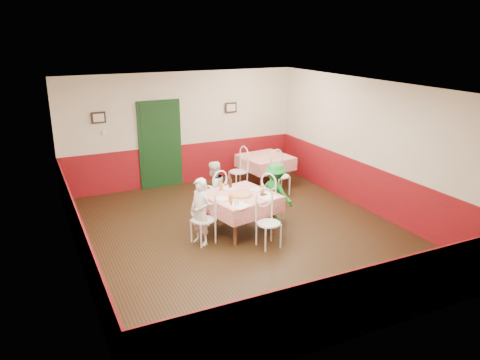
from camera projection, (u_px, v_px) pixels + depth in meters
name	position (u px, v px, depth m)	size (l,w,h in m)	color
floor	(244.00, 234.00, 9.04)	(7.00, 7.00, 0.00)	black
ceiling	(244.00, 87.00, 8.17)	(7.00, 7.00, 0.00)	white
back_wall	(182.00, 129.00, 11.61)	(6.00, 0.10, 2.80)	beige
front_wall	(371.00, 237.00, 5.60)	(6.00, 0.10, 2.80)	beige
left_wall	(73.00, 187.00, 7.38)	(0.10, 7.00, 2.80)	beige
right_wall	(372.00, 147.00, 9.83)	(0.10, 7.00, 2.80)	beige
wainscot_back	(184.00, 164.00, 11.88)	(6.00, 0.03, 1.00)	maroon
wainscot_front	(364.00, 302.00, 5.89)	(6.00, 0.03, 1.00)	maroon
wainscot_left	(80.00, 238.00, 7.66)	(0.03, 7.00, 1.00)	maroon
wainscot_right	(368.00, 188.00, 10.10)	(0.03, 7.00, 1.00)	maroon
door	(160.00, 146.00, 11.43)	(0.96, 0.06, 2.10)	black
picture_left	(99.00, 118.00, 10.61)	(0.32, 0.03, 0.26)	black
picture_right	(231.00, 108.00, 11.96)	(0.32, 0.03, 0.26)	black
thermostat	(104.00, 132.00, 10.76)	(0.10, 0.03, 0.10)	white
main_table	(240.00, 213.00, 9.04)	(1.22, 1.22, 0.77)	red
second_table	(265.00, 171.00, 11.73)	(1.12, 1.12, 0.77)	red
chair_left	(203.00, 220.00, 8.53)	(0.42, 0.42, 0.90)	white
chair_right	(273.00, 200.00, 9.51)	(0.42, 0.42, 0.90)	white
chair_far	(215.00, 197.00, 9.66)	(0.42, 0.42, 0.90)	white
chair_near	(269.00, 223.00, 8.38)	(0.42, 0.42, 0.90)	white
chair_second_a	(238.00, 172.00, 11.40)	(0.42, 0.42, 0.90)	white
chair_second_b	(280.00, 176.00, 11.06)	(0.42, 0.42, 0.90)	white
pizza	(241.00, 194.00, 8.89)	(0.43, 0.43, 0.03)	#B74723
plate_left	(221.00, 199.00, 8.67)	(0.25, 0.25, 0.01)	white
plate_right	(256.00, 190.00, 9.17)	(0.25, 0.25, 0.01)	white
plate_far	(228.00, 189.00, 9.23)	(0.25, 0.25, 0.01)	white
glass_a	(231.00, 199.00, 8.49)	(0.08, 0.08, 0.14)	#BF7219
glass_b	(262.00, 191.00, 8.95)	(0.07, 0.07, 0.13)	#BF7219
glass_c	(221.00, 187.00, 9.15)	(0.07, 0.07, 0.13)	#BF7219
beer_bottle	(230.00, 183.00, 9.25)	(0.06, 0.06, 0.23)	#381C0A
shaker_a	(235.00, 204.00, 8.33)	(0.04, 0.04, 0.09)	silver
shaker_b	(238.00, 203.00, 8.36)	(0.04, 0.04, 0.09)	silver
shaker_c	(231.00, 203.00, 8.36)	(0.04, 0.04, 0.09)	#B23319
menu_left	(238.00, 205.00, 8.39)	(0.30, 0.40, 0.00)	white
menu_right	(267.00, 196.00, 8.86)	(0.30, 0.40, 0.00)	white
wallet	(263.00, 195.00, 8.88)	(0.11, 0.09, 0.02)	black
diner_left	(200.00, 212.00, 8.45)	(0.46, 0.30, 1.25)	gray
diner_far	(214.00, 190.00, 9.65)	(0.59, 0.46, 1.21)	gray
diner_right	(275.00, 192.00, 9.49)	(0.79, 0.45, 1.22)	gray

